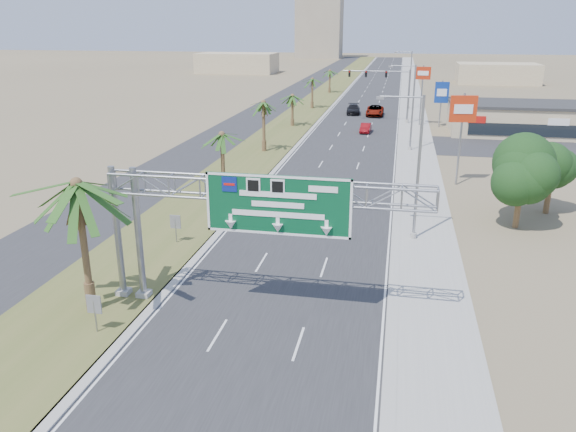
# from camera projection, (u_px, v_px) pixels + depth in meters

# --- Properties ---
(road) EXTENTS (12.00, 300.00, 0.02)m
(road) POSITION_uv_depth(u_px,v_px,m) (373.00, 94.00, 122.51)
(road) COLOR #28282B
(road) RESTS_ON ground
(sidewalk_right) EXTENTS (4.00, 300.00, 0.10)m
(sidewalk_right) POSITION_uv_depth(u_px,v_px,m) (412.00, 95.00, 120.94)
(sidewalk_right) COLOR #9E9B93
(sidewalk_right) RESTS_ON ground
(median_grass) EXTENTS (7.00, 300.00, 0.12)m
(median_grass) POSITION_uv_depth(u_px,v_px,m) (327.00, 93.00, 124.33)
(median_grass) COLOR #545B28
(median_grass) RESTS_ON ground
(opposing_road) EXTENTS (8.00, 300.00, 0.02)m
(opposing_road) POSITION_uv_depth(u_px,v_px,m) (296.00, 92.00, 125.63)
(opposing_road) COLOR #28282B
(opposing_road) RESTS_ON ground
(sign_gantry) EXTENTS (16.75, 1.24, 7.50)m
(sign_gantry) POSITION_uv_depth(u_px,v_px,m) (249.00, 200.00, 27.83)
(sign_gantry) COLOR gray
(sign_gantry) RESTS_ON ground
(palm_near) EXTENTS (5.70, 5.70, 8.35)m
(palm_near) POSITION_uv_depth(u_px,v_px,m) (76.00, 185.00, 27.25)
(palm_near) COLOR brown
(palm_near) RESTS_ON ground
(palm_row_b) EXTENTS (3.99, 3.99, 5.95)m
(palm_row_b) POSITION_uv_depth(u_px,v_px,m) (222.00, 136.00, 50.25)
(palm_row_b) COLOR brown
(palm_row_b) RESTS_ON ground
(palm_row_c) EXTENTS (3.99, 3.99, 6.75)m
(palm_row_c) POSITION_uv_depth(u_px,v_px,m) (264.00, 104.00, 64.86)
(palm_row_c) COLOR brown
(palm_row_c) RESTS_ON ground
(palm_row_d) EXTENTS (3.99, 3.99, 5.45)m
(palm_row_d) POSITION_uv_depth(u_px,v_px,m) (292.00, 96.00, 81.98)
(palm_row_d) COLOR brown
(palm_row_d) RESTS_ON ground
(palm_row_e) EXTENTS (3.99, 3.99, 6.15)m
(palm_row_e) POSITION_uv_depth(u_px,v_px,m) (312.00, 80.00, 99.40)
(palm_row_e) COLOR brown
(palm_row_e) RESTS_ON ground
(palm_row_f) EXTENTS (3.99, 3.99, 5.75)m
(palm_row_f) POSITION_uv_depth(u_px,v_px,m) (330.00, 71.00, 122.74)
(palm_row_f) COLOR brown
(palm_row_f) RESTS_ON ground
(streetlight_near) EXTENTS (3.27, 0.44, 10.00)m
(streetlight_near) POSITION_uv_depth(u_px,v_px,m) (415.00, 174.00, 37.95)
(streetlight_near) COLOR gray
(streetlight_near) RESTS_ON ground
(streetlight_mid) EXTENTS (3.27, 0.44, 10.00)m
(streetlight_mid) POSITION_uv_depth(u_px,v_px,m) (411.00, 111.00, 65.80)
(streetlight_mid) COLOR gray
(streetlight_mid) RESTS_ON ground
(streetlight_far) EXTENTS (3.27, 0.44, 10.00)m
(streetlight_far) POSITION_uv_depth(u_px,v_px,m) (409.00, 82.00, 99.23)
(streetlight_far) COLOR gray
(streetlight_far) RESTS_ON ground
(signal_mast) EXTENTS (10.28, 0.71, 8.00)m
(signal_mast) POSITION_uv_depth(u_px,v_px,m) (395.00, 91.00, 84.69)
(signal_mast) COLOR gray
(signal_mast) RESTS_ON ground
(store_building) EXTENTS (18.00, 10.00, 4.00)m
(store_building) POSITION_uv_depth(u_px,v_px,m) (518.00, 119.00, 76.98)
(store_building) COLOR tan
(store_building) RESTS_ON ground
(oak_near) EXTENTS (4.50, 4.50, 6.80)m
(oak_near) POSITION_uv_depth(u_px,v_px,m) (523.00, 168.00, 40.30)
(oak_near) COLOR brown
(oak_near) RESTS_ON ground
(oak_far) EXTENTS (3.50, 3.50, 5.60)m
(oak_far) POSITION_uv_depth(u_px,v_px,m) (553.00, 167.00, 43.70)
(oak_far) COLOR brown
(oak_far) RESTS_ON ground
(median_signback_a) EXTENTS (0.75, 0.08, 2.08)m
(median_signback_a) POSITION_uv_depth(u_px,v_px,m) (94.00, 307.00, 26.91)
(median_signback_a) COLOR gray
(median_signback_a) RESTS_ON ground
(median_signback_b) EXTENTS (0.75, 0.08, 2.08)m
(median_signback_b) POSITION_uv_depth(u_px,v_px,m) (175.00, 224.00, 38.18)
(median_signback_b) COLOR gray
(median_signback_b) RESTS_ON ground
(tower_distant) EXTENTS (20.00, 16.00, 35.00)m
(tower_distant) POSITION_uv_depth(u_px,v_px,m) (320.00, 18.00, 252.73)
(tower_distant) COLOR gray
(tower_distant) RESTS_ON ground
(building_distant_left) EXTENTS (24.00, 14.00, 6.00)m
(building_distant_left) POSITION_uv_depth(u_px,v_px,m) (237.00, 63.00, 176.23)
(building_distant_left) COLOR tan
(building_distant_left) RESTS_ON ground
(building_distant_right) EXTENTS (20.00, 12.00, 5.00)m
(building_distant_right) POSITION_uv_depth(u_px,v_px,m) (497.00, 73.00, 144.06)
(building_distant_right) COLOR tan
(building_distant_right) RESTS_ON ground
(car_left_lane) EXTENTS (2.02, 4.82, 1.63)m
(car_left_lane) POSITION_uv_depth(u_px,v_px,m) (296.00, 196.00, 46.64)
(car_left_lane) COLOR black
(car_left_lane) RESTS_ON ground
(car_mid_lane) EXTENTS (1.49, 3.93, 1.28)m
(car_mid_lane) POSITION_uv_depth(u_px,v_px,m) (366.00, 128.00, 78.36)
(car_mid_lane) COLOR maroon
(car_mid_lane) RESTS_ON ground
(car_right_lane) EXTENTS (2.75, 5.96, 1.66)m
(car_right_lane) POSITION_uv_depth(u_px,v_px,m) (375.00, 111.00, 92.94)
(car_right_lane) COLOR gray
(car_right_lane) RESTS_ON ground
(car_far) EXTENTS (2.51, 5.48, 1.55)m
(car_far) POSITION_uv_depth(u_px,v_px,m) (353.00, 109.00, 94.69)
(car_far) COLOR black
(car_far) RESTS_ON ground
(pole_sign_red_near) EXTENTS (2.42, 0.63, 8.50)m
(pole_sign_red_near) POSITION_uv_depth(u_px,v_px,m) (463.00, 114.00, 50.83)
(pole_sign_red_near) COLOR gray
(pole_sign_red_near) RESTS_ON ground
(pole_sign_blue) EXTENTS (2.02, 0.50, 6.73)m
(pole_sign_blue) POSITION_uv_depth(u_px,v_px,m) (442.00, 94.00, 81.30)
(pole_sign_blue) COLOR gray
(pole_sign_blue) RESTS_ON ground
(pole_sign_red_far) EXTENTS (2.22, 0.57, 8.76)m
(pole_sign_red_far) POSITION_uv_depth(u_px,v_px,m) (423.00, 78.00, 81.75)
(pole_sign_red_far) COLOR gray
(pole_sign_red_far) RESTS_ON ground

